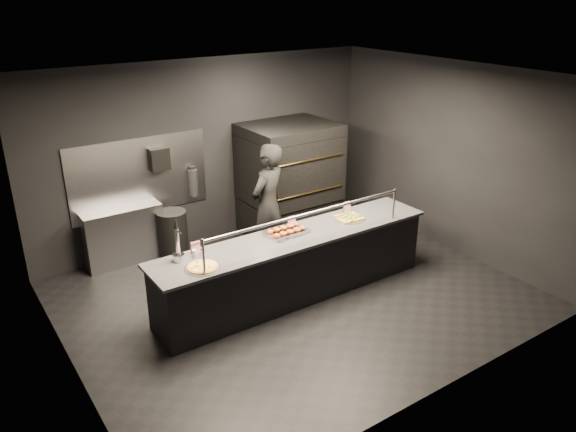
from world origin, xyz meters
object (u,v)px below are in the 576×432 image
object	(u,v)px
towel_dispenser	(159,159)
slider_tray_a	(284,232)
pizza_oven	(289,179)
square_pizza	(349,218)
trash_bin	(173,234)
worker	(268,205)
service_counter	(295,266)
fire_extinguisher	(193,182)
beer_tap	(178,248)
slider_tray_b	(289,230)
round_pizza	(203,267)
prep_shelf	(124,236)

from	to	relation	value
towel_dispenser	slider_tray_a	xyz separation A→B (m)	(0.80, -2.26, -0.60)
pizza_oven	square_pizza	xyz separation A→B (m)	(-0.24, -1.87, -0.03)
trash_bin	worker	size ratio (longest dim) A/B	0.41
service_counter	fire_extinguisher	world-z (taller)	service_counter
pizza_oven	slider_tray_a	size ratio (longest dim) A/B	3.41
square_pizza	beer_tap	bearing A→B (deg)	176.32
fire_extinguisher	square_pizza	bearing A→B (deg)	-60.96
slider_tray_b	fire_extinguisher	bearing A→B (deg)	98.82
beer_tap	trash_bin	world-z (taller)	beer_tap
fire_extinguisher	slider_tray_a	xyz separation A→B (m)	(0.25, -2.27, -0.11)
towel_dispenser	round_pizza	xyz separation A→B (m)	(-0.55, -2.54, -0.61)
round_pizza	slider_tray_a	world-z (taller)	slider_tray_a
pizza_oven	trash_bin	world-z (taller)	pizza_oven
service_counter	beer_tap	distance (m)	1.73
service_counter	prep_shelf	size ratio (longest dim) A/B	3.42
round_pizza	worker	distance (m)	2.09
service_counter	fire_extinguisher	xyz separation A→B (m)	(-0.35, 2.40, 0.60)
beer_tap	trash_bin	distance (m)	2.13
prep_shelf	worker	bearing A→B (deg)	-34.11
prep_shelf	slider_tray_b	size ratio (longest dim) A/B	2.24
slider_tray_b	trash_bin	distance (m)	2.21
worker	trash_bin	bearing A→B (deg)	-64.78
prep_shelf	towel_dispenser	bearing A→B (deg)	5.71
trash_bin	beer_tap	bearing A→B (deg)	-110.38
towel_dispenser	prep_shelf	bearing A→B (deg)	-174.29
pizza_oven	towel_dispenser	xyz separation A→B (m)	(-2.10, 0.49, 0.58)
square_pizza	trash_bin	size ratio (longest dim) A/B	0.57
prep_shelf	slider_tray_a	xyz separation A→B (m)	(1.50, -2.19, 0.50)
slider_tray_a	beer_tap	bearing A→B (deg)	177.34
towel_dispenser	trash_bin	size ratio (longest dim) A/B	0.45
service_counter	slider_tray_b	bearing A→B (deg)	90.11
service_counter	trash_bin	size ratio (longest dim) A/B	5.31
towel_dispenser	slider_tray_b	size ratio (longest dim) A/B	0.65
fire_extinguisher	worker	distance (m)	1.46
round_pizza	slider_tray_a	size ratio (longest dim) A/B	0.77
service_counter	round_pizza	size ratio (longest dim) A/B	9.56
beer_tap	trash_bin	xyz separation A→B (m)	(0.70, 1.88, -0.70)
round_pizza	prep_shelf	bearing A→B (deg)	93.48
beer_tap	worker	size ratio (longest dim) A/B	0.30
round_pizza	worker	bearing A→B (deg)	35.82
slider_tray_a	towel_dispenser	bearing A→B (deg)	109.48
pizza_oven	beer_tap	xyz separation A→B (m)	(-2.80, -1.70, 0.12)
service_counter	round_pizza	bearing A→B (deg)	-174.12
pizza_oven	service_counter	bearing A→B (deg)	-122.27
beer_tap	slider_tray_b	xyz separation A→B (m)	(1.60, -0.05, -0.13)
slider_tray_a	worker	bearing A→B (deg)	70.00
pizza_oven	towel_dispenser	world-z (taller)	pizza_oven
slider_tray_a	slider_tray_b	world-z (taller)	slider_tray_a
square_pizza	worker	distance (m)	1.26
prep_shelf	worker	distance (m)	2.28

